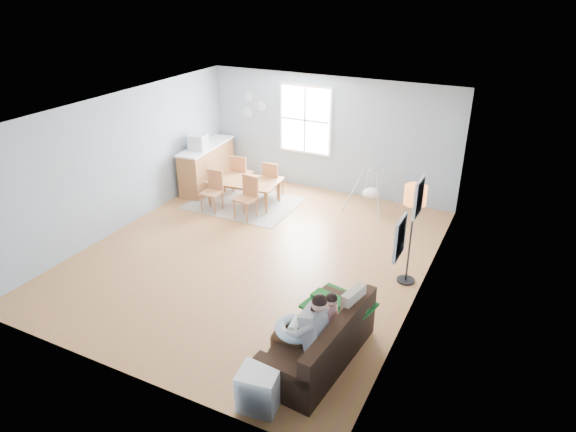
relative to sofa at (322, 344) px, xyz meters
The scene contains 22 objects.
room 3.76m from the sofa, 136.27° to the left, with size 8.40×9.40×3.90m.
window 6.42m from the sofa, 116.82° to the left, with size 1.32×0.08×1.62m.
pictures 2.05m from the sofa, 55.68° to the left, with size 0.05×1.34×0.74m.
wall_plates 7.19m from the sofa, 127.07° to the left, with size 0.67×0.02×0.66m.
sofa is the anchor object (origin of this frame).
green_throw 0.67m from the sofa, 91.14° to the left, with size 0.87×0.75×0.04m, color #145920.
beige_pillow 0.68m from the sofa, 62.83° to the left, with size 0.13×0.45×0.45m, color tan.
father 0.49m from the sofa, 119.48° to the right, with size 0.86×0.40×1.23m.
nursing_pillow 0.50m from the sofa, 139.63° to the right, with size 0.52×0.52×0.14m, color silver.
infant 0.53m from the sofa, 143.43° to the right, with size 0.14×0.33×0.12m.
toddler 0.43m from the sofa, 105.45° to the left, with size 0.52×0.27×0.80m.
floor_lamp 2.77m from the sofa, 78.24° to the left, with size 0.35×0.35×1.74m.
storage_cube 1.13m from the sofa, 108.92° to the right, with size 0.53×0.48×0.52m.
rug 5.42m from the sofa, 131.90° to the left, with size 2.34×1.78×0.01m, color gray.
dining_table 5.41m from the sofa, 131.90° to the left, with size 1.56×0.87×0.55m, color brown.
chair_sw 5.31m from the sofa, 139.46° to the left, with size 0.42×0.42×0.89m.
chair_se 4.70m from the sofa, 132.54° to the left, with size 0.46×0.46×0.91m.
chair_nw 6.12m from the sofa, 131.27° to the left, with size 0.45×0.45×0.91m.
chair_ne 5.62m from the sofa, 124.73° to the left, with size 0.42×0.42×0.88m.
counter 6.70m from the sofa, 137.43° to the left, with size 0.71×1.91×1.05m.
monitor 6.49m from the sofa, 139.48° to the left, with size 0.42×0.40×0.35m.
baby_swing 5.01m from the sofa, 100.65° to the left, with size 1.08×1.09×0.95m.
Camera 1 is at (4.24, -7.18, 4.74)m, focal length 32.00 mm.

